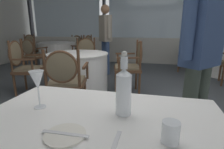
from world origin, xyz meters
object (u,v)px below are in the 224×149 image
dining_chair_0_1 (65,78)px  dining_chair_1_3 (33,47)px  side_plate (65,135)px  dining_chair_0_2 (132,63)px  dining_chair_0_3 (86,55)px  dining_chair_1_0 (33,53)px  dining_chair_1_1 (85,49)px  dining_chair_2_0 (185,51)px  diner_person_1 (201,49)px  water_tumbler (171,132)px  dining_chair_1_2 (75,46)px  dining_chair_0_0 (24,63)px  wine_glass (37,81)px  diner_person_0 (105,36)px  dining_chair_2_3 (222,48)px  water_bottle (124,90)px

dining_chair_0_1 → dining_chair_1_3: dining_chair_1_3 is taller
dining_chair_0_1 → dining_chair_1_3: (-2.84, 3.19, 0.01)m
side_plate → dining_chair_0_2: bearing=90.8°
dining_chair_0_3 → dining_chair_1_0: bearing=-111.2°
dining_chair_1_1 → dining_chair_2_0: (2.76, 0.34, 0.00)m
dining_chair_0_2 → diner_person_1: size_ratio=0.56×
water_tumbler → dining_chair_1_2: (-2.86, 5.32, -0.23)m
dining_chair_0_0 → dining_chair_1_1: 2.20m
dining_chair_0_1 → dining_chair_1_0: 2.88m
dining_chair_0_2 → wine_glass: bearing=70.4°
dining_chair_1_0 → dining_chair_1_3: (-0.82, 1.13, 0.04)m
dining_chair_0_0 → diner_person_0: (1.02, 1.75, 0.42)m
dining_chair_2_3 → dining_chair_1_2: bearing=-79.4°
dining_chair_0_1 → dining_chair_2_0: (1.88, 3.21, 0.02)m
dining_chair_0_0 → diner_person_0: bearing=45.9°
dining_chair_0_3 → side_plate: bearing=6.4°
dining_chair_1_2 → dining_chair_1_3: dining_chair_1_3 is taller
wine_glass → water_tumbler: bearing=-13.0°
dining_chair_1_2 → dining_chair_1_3: size_ratio=0.94×
dining_chair_1_1 → diner_person_1: diner_person_1 is taller
side_plate → water_bottle: 0.34m
dining_chair_0_0 → dining_chair_0_1: size_ratio=1.05×
dining_chair_1_2 → diner_person_0: bearing=54.3°
dining_chair_0_3 → dining_chair_1_3: bearing=-133.1°
water_bottle → wine_glass: water_bottle is taller
dining_chair_1_1 → dining_chair_1_2: (-0.82, 1.13, -0.02)m
dining_chair_2_0 → diner_person_1: bearing=-86.4°
side_plate → dining_chair_1_2: (-2.45, 5.38, -0.20)m
dining_chair_0_3 → dining_chair_2_0: 2.70m
side_plate → diner_person_1: bearing=56.3°
dining_chair_1_1 → dining_chair_1_3: bearing=0.0°
dining_chair_1_0 → dining_chair_1_2: (0.31, 1.94, 0.02)m
dining_chair_0_2 → dining_chair_1_0: size_ratio=1.06×
dining_chair_2_0 → diner_person_0: diner_person_0 is taller
water_tumbler → dining_chair_2_0: size_ratio=0.09×
water_bottle → dining_chair_0_1: size_ratio=0.35×
dining_chair_1_1 → dining_chair_0_3: bearing=121.8°
dining_chair_0_3 → diner_person_0: size_ratio=0.55×
side_plate → diner_person_0: (-0.88, 3.82, 0.24)m
dining_chair_0_1 → dining_chair_0_2: 1.35m
dining_chair_2_0 → dining_chair_2_3: size_ratio=0.96×
side_plate → dining_chair_1_3: dining_chair_1_3 is taller
diner_person_1 → dining_chair_1_0: bearing=-172.1°
dining_chair_0_1 → dining_chair_1_0: bearing=30.5°
water_bottle → dining_chair_2_0: (0.94, 4.34, -0.30)m
wine_glass → dining_chair_0_0: size_ratio=0.22×
dining_chair_2_0 → diner_person_0: 2.20m
side_plate → diner_person_0: size_ratio=0.10×
side_plate → dining_chair_0_3: bearing=110.3°
dining_chair_1_2 → diner_person_1: bearing=45.8°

